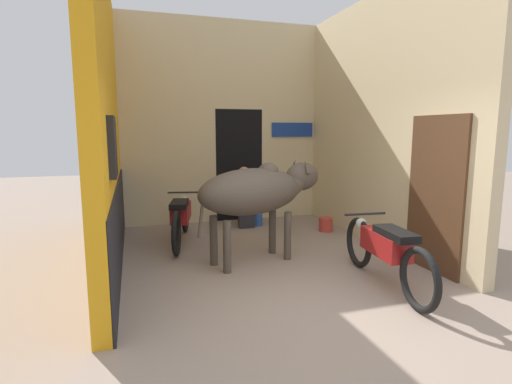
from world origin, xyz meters
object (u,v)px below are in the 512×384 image
(plastic_stool, at_px, (257,213))
(bucket, at_px, (326,224))
(cow, at_px, (258,191))
(motorcycle_near, at_px, (385,249))
(motorcycle_far, at_px, (181,216))
(shopkeeper_seated, at_px, (245,195))

(plastic_stool, distance_m, bucket, 1.40)
(cow, bearing_deg, plastic_stool, 73.37)
(motorcycle_near, height_order, plastic_stool, motorcycle_near)
(motorcycle_far, xyz_separation_m, bucket, (2.72, -0.02, -0.33))
(shopkeeper_seated, distance_m, plastic_stool, 0.46)
(shopkeeper_seated, bearing_deg, plastic_stool, 4.60)
(motorcycle_far, height_order, plastic_stool, motorcycle_far)
(plastic_stool, bearing_deg, motorcycle_near, -81.00)
(motorcycle_near, height_order, bucket, motorcycle_near)
(motorcycle_far, xyz_separation_m, plastic_stool, (1.60, 0.81, -0.21))
(cow, xyz_separation_m, motorcycle_far, (-0.97, 1.30, -0.58))
(shopkeeper_seated, distance_m, bucket, 1.67)
(motorcycle_near, bearing_deg, plastic_stool, 99.00)
(plastic_stool, height_order, bucket, plastic_stool)
(motorcycle_far, bearing_deg, motorcycle_near, -51.27)
(cow, height_order, bucket, cow)
(bucket, bearing_deg, motorcycle_far, 179.56)
(motorcycle_near, relative_size, plastic_stool, 4.66)
(motorcycle_near, height_order, shopkeeper_seated, shopkeeper_seated)
(cow, height_order, motorcycle_far, cow)
(cow, bearing_deg, shopkeeper_seated, 79.77)
(motorcycle_far, relative_size, shopkeeper_seated, 1.76)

